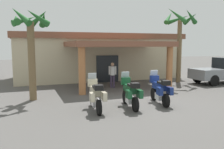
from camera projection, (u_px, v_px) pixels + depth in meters
The scene contains 8 objects.
ground_plane at pixel (148, 102), 12.67m from camera, with size 80.00×80.00×0.00m, color #514F4C.
motel_building at pixel (98, 55), 21.50m from camera, with size 14.44×10.57×3.86m.
motorcycle_cream at pixel (96, 95), 10.86m from camera, with size 0.73×2.21×1.61m.
motorcycle_green at pixel (130, 93), 11.40m from camera, with size 0.74×2.21×1.61m.
motorcycle_blue at pixel (160, 90), 12.12m from camera, with size 0.78×2.21×1.61m.
pedestrian at pixel (112, 73), 16.66m from camera, with size 0.47×0.32×1.73m.
palm_tree_near_portico at pixel (180, 28), 18.68m from camera, with size 2.56×2.64×5.78m.
palm_tree_roadside at pixel (31, 34), 12.63m from camera, with size 2.07×2.13×4.90m.
Camera 1 is at (-5.66, -11.19, 2.95)m, focal length 39.07 mm.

